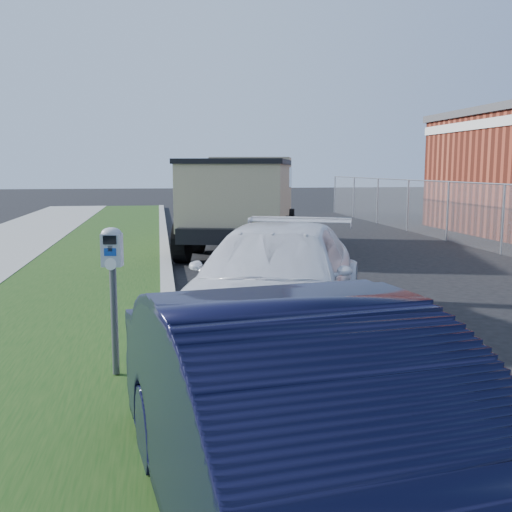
{
  "coord_description": "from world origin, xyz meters",
  "views": [
    {
      "loc": [
        -2.71,
        -7.11,
        2.21
      ],
      "look_at": [
        -1.4,
        1.0,
        1.0
      ],
      "focal_mm": 42.0,
      "sensor_mm": 36.0,
      "label": 1
    }
  ],
  "objects": [
    {
      "name": "ground",
      "position": [
        0.0,
        0.0,
        0.0
      ],
      "size": [
        120.0,
        120.0,
        0.0
      ],
      "primitive_type": "plane",
      "color": "black",
      "rests_on": "ground"
    },
    {
      "name": "chainlink_fence",
      "position": [
        6.0,
        7.0,
        1.26
      ],
      "size": [
        0.06,
        30.06,
        30.0
      ],
      "color": "slate",
      "rests_on": "ground"
    },
    {
      "name": "parking_meter",
      "position": [
        -3.18,
        -1.12,
        1.22
      ],
      "size": [
        0.23,
        0.17,
        1.49
      ],
      "rotation": [
        0.0,
        0.0,
        -0.2
      ],
      "color": "#3F4247",
      "rests_on": "ground"
    },
    {
      "name": "white_wagon",
      "position": [
        -1.21,
        0.54,
        0.73
      ],
      "size": [
        3.68,
        5.4,
        1.45
      ],
      "primitive_type": "imported",
      "rotation": [
        0.0,
        0.0,
        -0.37
      ],
      "color": "white",
      "rests_on": "ground"
    },
    {
      "name": "navy_sedan",
      "position": [
        -1.92,
        -4.18,
        0.73
      ],
      "size": [
        2.24,
        4.63,
        1.46
      ],
      "primitive_type": "imported",
      "rotation": [
        0.0,
        0.0,
        0.16
      ],
      "color": "black",
      "rests_on": "ground"
    },
    {
      "name": "dump_truck",
      "position": [
        -0.42,
        9.11,
        1.42
      ],
      "size": [
        3.98,
        6.84,
        2.53
      ],
      "rotation": [
        0.0,
        0.0,
        -0.26
      ],
      "color": "black",
      "rests_on": "ground"
    }
  ]
}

